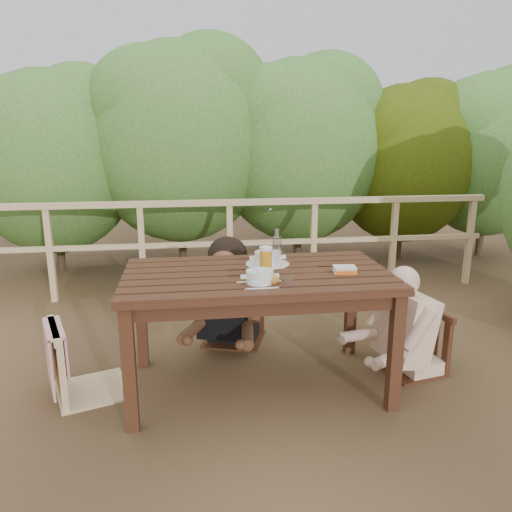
{
  "coord_description": "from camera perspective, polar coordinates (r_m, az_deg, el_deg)",
  "views": [
    {
      "loc": [
        -0.44,
        -3.05,
        1.69
      ],
      "look_at": [
        0.0,
        0.05,
        0.9
      ],
      "focal_mm": 34.84,
      "sensor_mm": 36.0,
      "label": 1
    }
  ],
  "objects": [
    {
      "name": "ground",
      "position": [
        3.52,
        0.12,
        -14.58
      ],
      "size": [
        60.0,
        60.0,
        0.0
      ],
      "primitive_type": "plane",
      "color": "brown",
      "rests_on": "ground"
    },
    {
      "name": "table",
      "position": [
        3.34,
        0.12,
        -8.63
      ],
      "size": [
        1.71,
        0.96,
        0.79
      ],
      "primitive_type": "cube",
      "color": "#351C10",
      "rests_on": "ground"
    },
    {
      "name": "chair_left",
      "position": [
        3.42,
        -18.78,
        -7.55
      ],
      "size": [
        0.59,
        0.59,
        0.94
      ],
      "primitive_type": "cube",
      "rotation": [
        0.0,
        0.0,
        1.9
      ],
      "color": "tan",
      "rests_on": "ground"
    },
    {
      "name": "chair_far",
      "position": [
        4.04,
        -2.61,
        -3.54
      ],
      "size": [
        0.58,
        0.58,
        0.93
      ],
      "primitive_type": "cube",
      "rotation": [
        0.0,
        0.0,
        -0.32
      ],
      "color": "#351C10",
      "rests_on": "ground"
    },
    {
      "name": "chair_right",
      "position": [
        3.73,
        17.69,
        -6.52
      ],
      "size": [
        0.49,
        0.49,
        0.83
      ],
      "primitive_type": "cube",
      "rotation": [
        0.0,
        0.0,
        -1.37
      ],
      "color": "#351C10",
      "rests_on": "ground"
    },
    {
      "name": "woman",
      "position": [
        3.99,
        -2.68,
        -0.36
      ],
      "size": [
        0.74,
        0.83,
        1.38
      ],
      "primitive_type": null,
      "rotation": [
        0.0,
        0.0,
        2.82
      ],
      "color": "black",
      "rests_on": "ground"
    },
    {
      "name": "diner_right",
      "position": [
        3.67,
        18.39,
        -3.06
      ],
      "size": [
        0.74,
        0.64,
        1.3
      ],
      "primitive_type": null,
      "rotation": [
        0.0,
        0.0,
        1.77
      ],
      "color": "beige",
      "rests_on": "ground"
    },
    {
      "name": "railing",
      "position": [
        5.21,
        -3.02,
        0.98
      ],
      "size": [
        5.6,
        0.1,
        1.01
      ],
      "primitive_type": "cube",
      "color": "tan",
      "rests_on": "ground"
    },
    {
      "name": "hedge_row",
      "position": [
        6.31,
        -0.45,
        16.06
      ],
      "size": [
        6.6,
        1.6,
        3.8
      ],
      "primitive_type": null,
      "color": "#3D6729",
      "rests_on": "ground"
    },
    {
      "name": "soup_near",
      "position": [
        2.97,
        0.43,
        -2.53
      ],
      "size": [
        0.28,
        0.28,
        0.09
      ],
      "primitive_type": "cylinder",
      "color": "white",
      "rests_on": "table"
    },
    {
      "name": "soup_far",
      "position": [
        3.4,
        1.34,
        -0.33
      ],
      "size": [
        0.3,
        0.3,
        0.1
      ],
      "primitive_type": "cylinder",
      "color": "silver",
      "rests_on": "table"
    },
    {
      "name": "bread_roll",
      "position": [
        2.97,
        1.54,
        -2.76
      ],
      "size": [
        0.12,
        0.09,
        0.07
      ],
      "primitive_type": "ellipsoid",
      "color": "#AA7D3D",
      "rests_on": "table"
    },
    {
      "name": "beer_glass",
      "position": [
        3.27,
        1.16,
        -0.34
      ],
      "size": [
        0.09,
        0.09,
        0.16
      ],
      "primitive_type": "cylinder",
      "color": "orange",
      "rests_on": "table"
    },
    {
      "name": "bottle",
      "position": [
        3.33,
        2.41,
        0.85
      ],
      "size": [
        0.06,
        0.06,
        0.27
      ],
      "primitive_type": "cylinder",
      "color": "silver",
      "rests_on": "table"
    },
    {
      "name": "tumbler",
      "position": [
        2.93,
        3.73,
        -3.04
      ],
      "size": [
        0.06,
        0.06,
        0.07
      ],
      "primitive_type": "cylinder",
      "color": "silver",
      "rests_on": "table"
    },
    {
      "name": "butter_tub",
      "position": [
        3.23,
        10.13,
        -1.69
      ],
      "size": [
        0.15,
        0.11,
        0.06
      ],
      "primitive_type": "cube",
      "rotation": [
        0.0,
        0.0,
        -0.1
      ],
      "color": "white",
      "rests_on": "table"
    }
  ]
}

